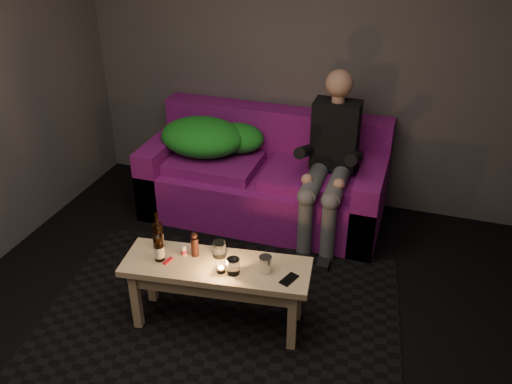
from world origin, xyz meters
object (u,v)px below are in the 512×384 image
beer_bottle_a (158,235)px  beer_bottle_b (159,247)px  person (330,157)px  coffee_table (217,275)px  sofa (266,180)px  steel_cup (265,264)px

beer_bottle_a → beer_bottle_b: beer_bottle_b is taller
person → coffee_table: bearing=-109.2°
person → beer_bottle_b: bearing=-120.7°
sofa → coffee_table: (0.13, -1.47, 0.08)m
person → coffee_table: 1.41m
person → beer_bottle_b: 1.60m
sofa → person: person is taller
coffee_table → beer_bottle_a: beer_bottle_a is taller
beer_bottle_b → steel_cup: size_ratio=2.42×
steel_cup → beer_bottle_b: bearing=-172.2°
beer_bottle_a → beer_bottle_b: (0.07, -0.12, 0.00)m
coffee_table → steel_cup: bearing=5.2°
beer_bottle_a → steel_cup: beer_bottle_a is taller
coffee_table → person: bearing=70.8°
person → steel_cup: bearing=-96.1°
beer_bottle_a → person: bearing=54.8°
sofa → beer_bottle_a: (-0.30, -1.41, 0.27)m
coffee_table → steel_cup: (0.32, 0.03, 0.14)m
beer_bottle_b → person: bearing=59.3°
person → beer_bottle_b: person is taller
coffee_table → beer_bottle_a: bearing=172.3°
sofa → coffee_table: size_ratio=1.65×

